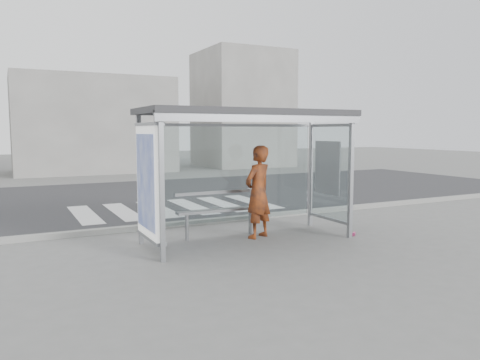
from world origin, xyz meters
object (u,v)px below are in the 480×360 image
bus_shelter (230,142)px  bench (219,210)px  person (258,192)px  soda_can (354,234)px

bus_shelter → bench: bus_shelter is taller
person → soda_can: bearing=134.6°
bus_shelter → person: size_ratio=2.23×
bench → soda_can: size_ratio=14.10×
bus_shelter → soda_can: 3.29m
bench → soda_can: (2.59, -1.17, -0.53)m
person → bench: bearing=-54.6°
bench → soda_can: bench is taller
bench → bus_shelter: bearing=-88.4°
soda_can → person: bearing=158.3°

